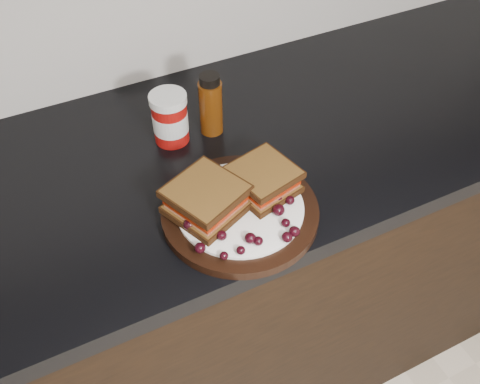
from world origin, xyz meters
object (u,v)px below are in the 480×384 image
at_px(condiment_jar, 170,118).
at_px(oil_bottle, 211,104).
at_px(sandwich_left, 206,199).
at_px(plate, 240,212).

relative_size(condiment_jar, oil_bottle, 0.82).
distance_m(sandwich_left, oil_bottle, 0.25).
bearing_deg(condiment_jar, oil_bottle, -5.98).
height_order(plate, condiment_jar, condiment_jar).
bearing_deg(plate, sandwich_left, 162.00).
xyz_separation_m(plate, oil_bottle, (0.05, 0.24, 0.06)).
bearing_deg(condiment_jar, plate, -82.60).
bearing_deg(condiment_jar, sandwich_left, -95.81).
height_order(condiment_jar, oil_bottle, oil_bottle).
relative_size(sandwich_left, condiment_jar, 1.07).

